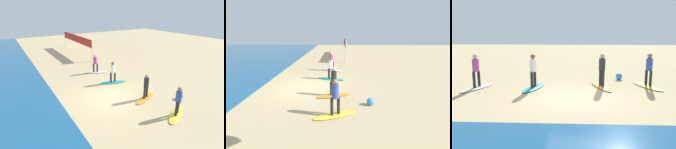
# 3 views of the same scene
# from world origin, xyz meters

# --- Properties ---
(ground_plane) EXTENTS (60.00, 60.00, 0.00)m
(ground_plane) POSITION_xyz_m (0.00, 0.00, 0.00)
(ground_plane) COLOR tan
(surfboard_yellow) EXTENTS (1.39, 2.14, 0.09)m
(surfboard_yellow) POSITION_xyz_m (-3.75, -2.08, 0.04)
(surfboard_yellow) COLOR yellow
(surfboard_yellow) RESTS_ON ground
(surfer_yellow) EXTENTS (0.32, 0.43, 1.64)m
(surfer_yellow) POSITION_xyz_m (-3.75, -2.08, 1.04)
(surfer_yellow) COLOR #232328
(surfer_yellow) RESTS_ON surfboard_yellow
(surfboard_orange) EXTENTS (1.21, 2.17, 0.09)m
(surfboard_orange) POSITION_xyz_m (-1.38, -1.92, 0.04)
(surfboard_orange) COLOR orange
(surfboard_orange) RESTS_ON ground
(surfer_orange) EXTENTS (0.32, 0.44, 1.64)m
(surfer_orange) POSITION_xyz_m (-1.38, -1.92, 1.04)
(surfer_orange) COLOR #232328
(surfer_orange) RESTS_ON surfboard_orange
(surfboard_teal) EXTENTS (1.18, 2.17, 0.09)m
(surfboard_teal) POSITION_xyz_m (2.02, -1.55, 0.04)
(surfboard_teal) COLOR teal
(surfboard_teal) RESTS_ON ground
(surfer_teal) EXTENTS (0.32, 0.44, 1.64)m
(surfer_teal) POSITION_xyz_m (2.02, -1.55, 1.04)
(surfer_teal) COLOR #232328
(surfer_teal) RESTS_ON surfboard_teal
(surfboard_white) EXTENTS (1.35, 2.15, 0.09)m
(surfboard_white) POSITION_xyz_m (4.85, -1.45, 0.04)
(surfboard_white) COLOR white
(surfboard_white) RESTS_ON ground
(surfer_white) EXTENTS (0.32, 0.43, 1.64)m
(surfer_white) POSITION_xyz_m (4.85, -1.45, 1.04)
(surfer_white) COLOR #232328
(surfer_white) RESTS_ON surfboard_white
(volleyball_net) EXTENTS (9.10, 0.18, 2.50)m
(volleyball_net) POSITION_xyz_m (12.78, -2.80, 1.79)
(volleyball_net) COLOR silver
(volleyball_net) RESTS_ON ground
(beach_ball) EXTENTS (0.39, 0.39, 0.39)m
(beach_ball) POSITION_xyz_m (-2.59, -3.85, 0.19)
(beach_ball) COLOR #338CE5
(beach_ball) RESTS_ON ground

